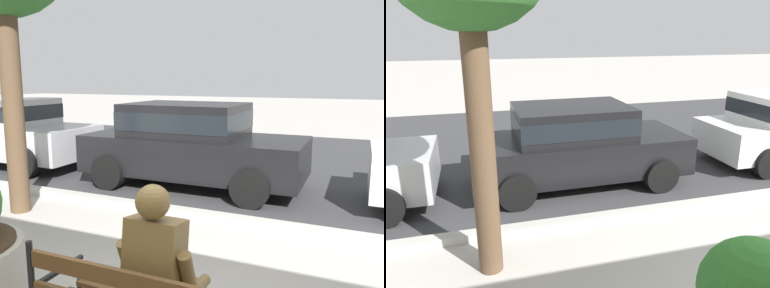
% 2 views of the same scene
% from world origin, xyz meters
% --- Properties ---
extents(street_surface, '(60.00, 9.00, 0.01)m').
position_xyz_m(street_surface, '(0.00, 7.50, 0.00)').
color(street_surface, '#38383A').
rests_on(street_surface, ground).
extents(curb_stone, '(60.00, 0.20, 0.12)m').
position_xyz_m(curb_stone, '(0.00, 2.90, 0.06)').
color(curb_stone, '#B2AFA8').
rests_on(curb_stone, ground).
extents(parked_car_black, '(4.10, 1.92, 1.56)m').
position_xyz_m(parked_car_black, '(-1.65, 4.52, 0.84)').
color(parked_car_black, black).
rests_on(parked_car_black, ground).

